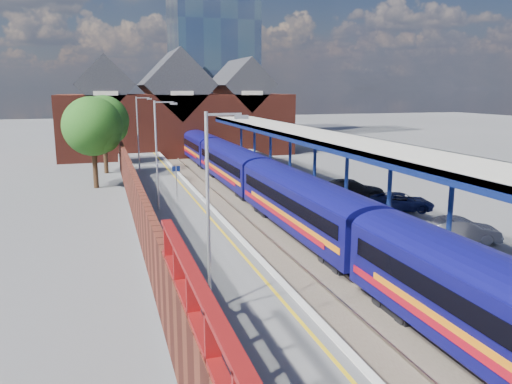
{
  "coord_description": "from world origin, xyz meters",
  "views": [
    {
      "loc": [
        -9.82,
        -10.22,
        8.73
      ],
      "look_at": [
        -1.06,
        17.99,
        2.6
      ],
      "focal_mm": 35.0,
      "sensor_mm": 36.0,
      "label": 1
    }
  ],
  "objects_px": {
    "parked_car_dark": "(351,189)",
    "parked_car_blue": "(401,202)",
    "parked_car_silver": "(461,230)",
    "lamp_post_b": "(212,201)",
    "platform_sign": "(176,177)",
    "lamp_post_c": "(158,148)",
    "train": "(262,179)",
    "lamp_post_d": "(139,129)"
  },
  "relations": [
    {
      "from": "train",
      "to": "lamp_post_c",
      "type": "height_order",
      "value": "lamp_post_c"
    },
    {
      "from": "lamp_post_b",
      "to": "lamp_post_c",
      "type": "distance_m",
      "value": 16.0
    },
    {
      "from": "train",
      "to": "lamp_post_d",
      "type": "distance_m",
      "value": 15.62
    },
    {
      "from": "train",
      "to": "parked_car_dark",
      "type": "height_order",
      "value": "train"
    },
    {
      "from": "platform_sign",
      "to": "parked_car_blue",
      "type": "xyz_separation_m",
      "value": [
        13.49,
        -7.0,
        -1.12
      ]
    },
    {
      "from": "lamp_post_b",
      "to": "parked_car_dark",
      "type": "distance_m",
      "value": 20.36
    },
    {
      "from": "platform_sign",
      "to": "parked_car_blue",
      "type": "distance_m",
      "value": 15.24
    },
    {
      "from": "parked_car_dark",
      "to": "parked_car_silver",
      "type": "bearing_deg",
      "value": -162.14
    },
    {
      "from": "parked_car_blue",
      "to": "parked_car_dark",
      "type": "bearing_deg",
      "value": 47.31
    },
    {
      "from": "parked_car_dark",
      "to": "lamp_post_b",
      "type": "bearing_deg",
      "value": 153.52
    },
    {
      "from": "train",
      "to": "parked_car_dark",
      "type": "relative_size",
      "value": 13.65
    },
    {
      "from": "lamp_post_c",
      "to": "parked_car_dark",
      "type": "bearing_deg",
      "value": -4.19
    },
    {
      "from": "lamp_post_b",
      "to": "parked_car_silver",
      "type": "relative_size",
      "value": 1.83
    },
    {
      "from": "train",
      "to": "platform_sign",
      "type": "distance_m",
      "value": 6.57
    },
    {
      "from": "parked_car_dark",
      "to": "parked_car_blue",
      "type": "distance_m",
      "value": 4.3
    },
    {
      "from": "lamp_post_b",
      "to": "platform_sign",
      "type": "xyz_separation_m",
      "value": [
        1.36,
        18.0,
        -2.3
      ]
    },
    {
      "from": "lamp_post_d",
      "to": "platform_sign",
      "type": "relative_size",
      "value": 2.8
    },
    {
      "from": "parked_car_blue",
      "to": "lamp_post_c",
      "type": "bearing_deg",
      "value": 98.23
    },
    {
      "from": "lamp_post_b",
      "to": "parked_car_blue",
      "type": "height_order",
      "value": "lamp_post_b"
    },
    {
      "from": "train",
      "to": "parked_car_silver",
      "type": "bearing_deg",
      "value": -67.7
    },
    {
      "from": "train",
      "to": "platform_sign",
      "type": "xyz_separation_m",
      "value": [
        -6.49,
        -0.81,
        0.57
      ]
    },
    {
      "from": "train",
      "to": "lamp_post_c",
      "type": "relative_size",
      "value": 9.41
    },
    {
      "from": "train",
      "to": "parked_car_blue",
      "type": "xyz_separation_m",
      "value": [
        7.0,
        -7.81,
        -0.56
      ]
    },
    {
      "from": "platform_sign",
      "to": "parked_car_silver",
      "type": "relative_size",
      "value": 0.65
    },
    {
      "from": "platform_sign",
      "to": "parked_car_dark",
      "type": "relative_size",
      "value": 0.52
    },
    {
      "from": "platform_sign",
      "to": "train",
      "type": "bearing_deg",
      "value": 7.08
    },
    {
      "from": "train",
      "to": "parked_car_blue",
      "type": "height_order",
      "value": "train"
    },
    {
      "from": "parked_car_blue",
      "to": "platform_sign",
      "type": "bearing_deg",
      "value": 89.41
    },
    {
      "from": "platform_sign",
      "to": "parked_car_blue",
      "type": "bearing_deg",
      "value": -27.43
    },
    {
      "from": "parked_car_silver",
      "to": "parked_car_dark",
      "type": "relative_size",
      "value": 0.79
    },
    {
      "from": "train",
      "to": "parked_car_silver",
      "type": "relative_size",
      "value": 17.25
    },
    {
      "from": "lamp_post_c",
      "to": "parked_car_silver",
      "type": "xyz_separation_m",
      "value": [
        13.86,
        -11.84,
        -3.36
      ]
    },
    {
      "from": "train",
      "to": "parked_car_silver",
      "type": "xyz_separation_m",
      "value": [
        6.01,
        -14.65,
        -0.49
      ]
    },
    {
      "from": "lamp_post_b",
      "to": "train",
      "type": "bearing_deg",
      "value": 67.33
    },
    {
      "from": "platform_sign",
      "to": "parked_car_dark",
      "type": "distance_m",
      "value": 12.39
    },
    {
      "from": "lamp_post_c",
      "to": "train",
      "type": "bearing_deg",
      "value": 19.66
    },
    {
      "from": "parked_car_silver",
      "to": "platform_sign",
      "type": "bearing_deg",
      "value": 63.14
    },
    {
      "from": "lamp_post_b",
      "to": "platform_sign",
      "type": "distance_m",
      "value": 18.2
    },
    {
      "from": "parked_car_silver",
      "to": "parked_car_dark",
      "type": "height_order",
      "value": "parked_car_dark"
    },
    {
      "from": "lamp_post_d",
      "to": "parked_car_blue",
      "type": "relative_size",
      "value": 1.72
    },
    {
      "from": "lamp_post_d",
      "to": "parked_car_dark",
      "type": "relative_size",
      "value": 1.45
    },
    {
      "from": "train",
      "to": "lamp_post_b",
      "type": "height_order",
      "value": "lamp_post_b"
    }
  ]
}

